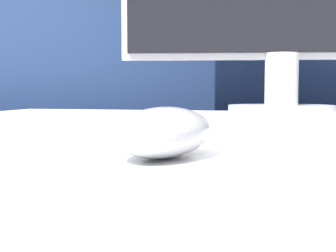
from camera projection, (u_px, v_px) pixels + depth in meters
partition_panel at (181, 181)px, 1.17m from camera, size 5.00×0.03×1.18m
computer_mouse_near at (165, 132)px, 0.34m from camera, size 0.09×0.12×0.04m
keyboard at (181, 124)px, 0.50m from camera, size 0.46×0.19×0.02m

